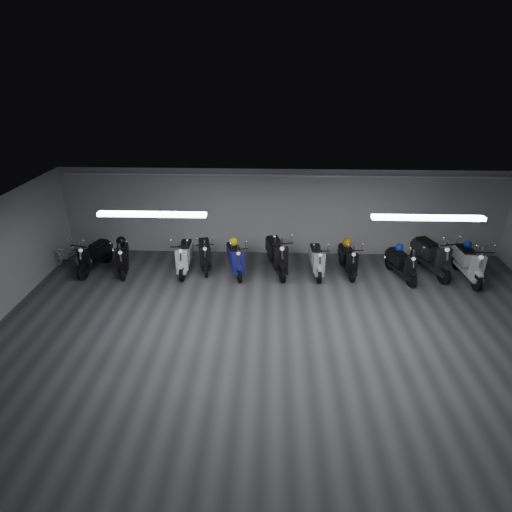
{
  "coord_description": "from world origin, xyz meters",
  "views": [
    {
      "loc": [
        -0.39,
        -7.67,
        5.87
      ],
      "look_at": [
        -0.76,
        2.5,
        1.05
      ],
      "focal_mm": 29.54,
      "sensor_mm": 36.0,
      "label": 1
    }
  ],
  "objects_px": {
    "helmet_1": "(347,243)",
    "scooter_9": "(433,250)",
    "scooter_0": "(93,251)",
    "scooter_6": "(317,255)",
    "scooter_8": "(402,259)",
    "helmet_2": "(399,248)",
    "scooter_1": "(122,253)",
    "scooter_3": "(205,249)",
    "helmet_0": "(234,242)",
    "scooter_7": "(348,255)",
    "scooter_4": "(235,254)",
    "helmet_3": "(468,245)",
    "helmet_4": "(121,241)",
    "scooter_2": "(184,251)",
    "bicycle": "(68,252)",
    "scooter_5": "(277,249)",
    "scooter_10": "(470,257)"
  },
  "relations": [
    {
      "from": "scooter_3",
      "to": "scooter_4",
      "type": "height_order",
      "value": "scooter_4"
    },
    {
      "from": "scooter_1",
      "to": "bicycle",
      "type": "distance_m",
      "value": 1.74
    },
    {
      "from": "scooter_8",
      "to": "scooter_6",
      "type": "bearing_deg",
      "value": 158.11
    },
    {
      "from": "scooter_0",
      "to": "helmet_2",
      "type": "relative_size",
      "value": 7.49
    },
    {
      "from": "helmet_2",
      "to": "helmet_3",
      "type": "xyz_separation_m",
      "value": [
        1.95,
        0.04,
        0.11
      ]
    },
    {
      "from": "scooter_0",
      "to": "helmet_0",
      "type": "xyz_separation_m",
      "value": [
        4.18,
        0.22,
        0.27
      ]
    },
    {
      "from": "scooter_1",
      "to": "scooter_3",
      "type": "distance_m",
      "value": 2.43
    },
    {
      "from": "bicycle",
      "to": "helmet_1",
      "type": "relative_size",
      "value": 5.72
    },
    {
      "from": "scooter_6",
      "to": "helmet_0",
      "type": "bearing_deg",
      "value": 172.53
    },
    {
      "from": "helmet_0",
      "to": "helmet_2",
      "type": "xyz_separation_m",
      "value": [
        4.83,
        -0.14,
        -0.05
      ]
    },
    {
      "from": "scooter_8",
      "to": "helmet_1",
      "type": "distance_m",
      "value": 1.63
    },
    {
      "from": "helmet_1",
      "to": "helmet_3",
      "type": "height_order",
      "value": "helmet_3"
    },
    {
      "from": "scooter_1",
      "to": "scooter_9",
      "type": "distance_m",
      "value": 9.15
    },
    {
      "from": "scooter_2",
      "to": "scooter_9",
      "type": "relative_size",
      "value": 0.88
    },
    {
      "from": "scooter_2",
      "to": "scooter_4",
      "type": "distance_m",
      "value": 1.53
    },
    {
      "from": "scooter_0",
      "to": "scooter_2",
      "type": "height_order",
      "value": "scooter_2"
    },
    {
      "from": "scooter_4",
      "to": "helmet_4",
      "type": "xyz_separation_m",
      "value": [
        -3.42,
        0.19,
        0.27
      ]
    },
    {
      "from": "helmet_3",
      "to": "helmet_4",
      "type": "height_order",
      "value": "helmet_3"
    },
    {
      "from": "scooter_0",
      "to": "helmet_4",
      "type": "height_order",
      "value": "scooter_0"
    },
    {
      "from": "scooter_0",
      "to": "scooter_7",
      "type": "xyz_separation_m",
      "value": [
        7.57,
        0.13,
        -0.05
      ]
    },
    {
      "from": "scooter_4",
      "to": "scooter_8",
      "type": "height_order",
      "value": "scooter_4"
    },
    {
      "from": "scooter_4",
      "to": "helmet_0",
      "type": "bearing_deg",
      "value": 90.0
    },
    {
      "from": "scooter_0",
      "to": "helmet_0",
      "type": "relative_size",
      "value": 6.65
    },
    {
      "from": "scooter_0",
      "to": "scooter_3",
      "type": "height_order",
      "value": "scooter_0"
    },
    {
      "from": "scooter_1",
      "to": "scooter_8",
      "type": "relative_size",
      "value": 1.01
    },
    {
      "from": "scooter_0",
      "to": "scooter_8",
      "type": "distance_m",
      "value": 9.07
    },
    {
      "from": "scooter_9",
      "to": "scooter_10",
      "type": "relative_size",
      "value": 1.06
    },
    {
      "from": "helmet_0",
      "to": "scooter_5",
      "type": "bearing_deg",
      "value": -3.08
    },
    {
      "from": "scooter_1",
      "to": "helmet_0",
      "type": "relative_size",
      "value": 6.3
    },
    {
      "from": "scooter_2",
      "to": "scooter_3",
      "type": "height_order",
      "value": "scooter_2"
    },
    {
      "from": "scooter_0",
      "to": "scooter_4",
      "type": "distance_m",
      "value": 4.24
    },
    {
      "from": "scooter_0",
      "to": "scooter_6",
      "type": "relative_size",
      "value": 1.07
    },
    {
      "from": "scooter_5",
      "to": "helmet_0",
      "type": "relative_size",
      "value": 7.48
    },
    {
      "from": "helmet_4",
      "to": "bicycle",
      "type": "bearing_deg",
      "value": -178.53
    },
    {
      "from": "scooter_0",
      "to": "scooter_5",
      "type": "bearing_deg",
      "value": 16.51
    },
    {
      "from": "scooter_3",
      "to": "scooter_10",
      "type": "distance_m",
      "value": 7.69
    },
    {
      "from": "scooter_7",
      "to": "helmet_2",
      "type": "bearing_deg",
      "value": -8.08
    },
    {
      "from": "helmet_0",
      "to": "scooter_8",
      "type": "bearing_deg",
      "value": -4.13
    },
    {
      "from": "scooter_3",
      "to": "helmet_2",
      "type": "relative_size",
      "value": 7.25
    },
    {
      "from": "helmet_1",
      "to": "scooter_9",
      "type": "bearing_deg",
      "value": -3.21
    },
    {
      "from": "scooter_0",
      "to": "scooter_5",
      "type": "xyz_separation_m",
      "value": [
        5.46,
        0.15,
        0.08
      ]
    },
    {
      "from": "scooter_4",
      "to": "scooter_0",
      "type": "bearing_deg",
      "value": 164.75
    },
    {
      "from": "scooter_3",
      "to": "scooter_10",
      "type": "relative_size",
      "value": 0.9
    },
    {
      "from": "scooter_4",
      "to": "helmet_0",
      "type": "height_order",
      "value": "scooter_4"
    },
    {
      "from": "scooter_6",
      "to": "scooter_8",
      "type": "height_order",
      "value": "scooter_8"
    },
    {
      "from": "scooter_4",
      "to": "bicycle",
      "type": "relative_size",
      "value": 1.04
    },
    {
      "from": "scooter_0",
      "to": "scooter_5",
      "type": "relative_size",
      "value": 0.89
    },
    {
      "from": "scooter_0",
      "to": "helmet_0",
      "type": "height_order",
      "value": "scooter_0"
    },
    {
      "from": "helmet_2",
      "to": "helmet_4",
      "type": "xyz_separation_m",
      "value": [
        -8.19,
        0.1,
        0.03
      ]
    },
    {
      "from": "scooter_3",
      "to": "scooter_2",
      "type": "bearing_deg",
      "value": -168.84
    }
  ]
}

